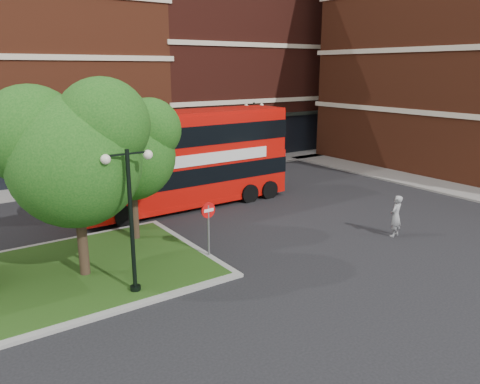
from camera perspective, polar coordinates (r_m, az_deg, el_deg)
ground at (r=19.05m, az=3.26°, el=-8.21°), size 120.00×120.00×0.00m
pavement_far at (r=33.00m, az=-14.62°, el=1.42°), size 44.00×3.00×0.12m
pavement_side at (r=32.43m, az=24.60°, el=0.30°), size 3.00×28.00×0.12m
terrace_far_right at (r=45.21m, az=-1.43°, el=15.55°), size 18.00×12.00×16.00m
traffic_island at (r=18.55m, az=-23.24°, el=-9.91°), size 12.60×7.60×0.15m
tree_island_west at (r=17.10m, az=-19.96°, el=5.00°), size 5.40×4.71×7.21m
tree_island_east at (r=20.44m, az=-13.50°, el=5.40°), size 4.46×3.90×6.29m
lamp_island at (r=15.66m, az=-13.16°, el=-2.75°), size 1.72×0.36×5.00m
lamp_far_left at (r=31.40m, az=-10.22°, el=6.15°), size 1.72×0.36×5.00m
lamp_far_right at (r=35.43m, az=1.69°, el=7.35°), size 1.72×0.36×5.00m
bus at (r=25.60m, az=-6.75°, el=4.77°), size 12.08×2.91×4.60m
woman at (r=22.41m, az=18.47°, el=-2.79°), size 0.78×0.60×1.92m
car_silver at (r=30.73m, az=-14.93°, el=1.62°), size 4.15×1.98×1.37m
car_white at (r=33.51m, az=-9.59°, el=3.18°), size 4.90×2.03×1.58m
no_entry_sign at (r=18.67m, az=-3.88°, el=-3.25°), size 0.65×0.10×2.34m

